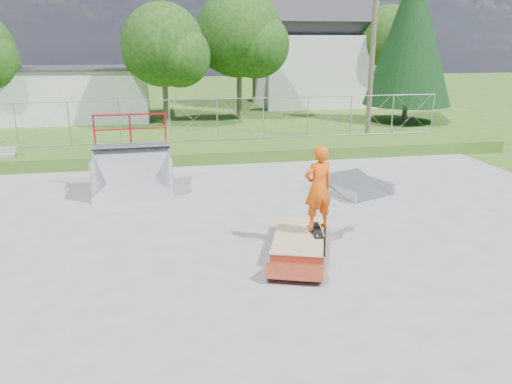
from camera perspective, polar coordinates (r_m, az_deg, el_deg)
ground at (r=11.77m, az=1.82°, el=-6.05°), size 120.00×120.00×0.00m
concrete_pad at (r=11.76m, az=1.82°, el=-5.96°), size 20.00×16.00×0.04m
grass_berm at (r=20.68m, az=-4.05°, el=4.69°), size 24.00×3.00×0.50m
grind_box at (r=11.53m, az=5.03°, el=-5.67°), size 1.86×2.61×0.35m
quarter_pipe at (r=15.69m, az=-14.03°, el=3.86°), size 2.45×2.10×2.38m
flat_bank_ramp at (r=15.85m, az=11.40°, el=0.65°), size 2.18×2.24×0.50m
skateboard at (r=11.59m, az=6.94°, el=-4.43°), size 0.32×0.82×0.13m
skater at (r=11.28m, az=7.11°, el=0.14°), size 0.79×0.60×1.93m
chain_link_fence at (r=21.45m, az=-4.45°, el=8.24°), size 20.00×0.06×1.80m
utility_building_flat at (r=33.18m, az=-21.02°, el=10.38°), size 10.00×6.00×3.00m
gable_house at (r=38.33m, az=6.54°, el=15.58°), size 8.40×6.08×8.94m
utility_pole at (r=24.67m, az=13.16°, el=15.04°), size 0.24×0.24×8.00m
tree_left_near at (r=28.42m, az=-10.06°, el=15.87°), size 4.76×4.48×6.65m
tree_center at (r=30.83m, az=-1.37°, el=17.29°), size 5.44×5.12×7.60m
tree_right_far at (r=38.24m, az=15.46°, el=16.16°), size 5.10×4.80×7.12m
tree_back_mid at (r=39.20m, az=0.20°, el=15.41°), size 4.08×3.84×5.70m
conifer_tree at (r=31.13m, az=17.35°, el=16.94°), size 5.04×5.04×9.10m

